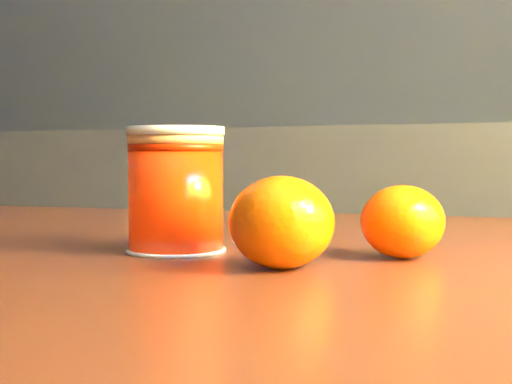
% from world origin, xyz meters
% --- Properties ---
extents(kitchen_counter, '(3.15, 0.60, 0.90)m').
position_xyz_m(kitchen_counter, '(0.00, 1.45, 0.45)').
color(kitchen_counter, '#48484D').
rests_on(kitchen_counter, ground).
extents(table, '(1.11, 0.86, 0.76)m').
position_xyz_m(table, '(0.77, 0.14, 0.67)').
color(table, '#632D18').
rests_on(table, ground).
extents(juice_glass, '(0.07, 0.07, 0.09)m').
position_xyz_m(juice_glass, '(0.69, 0.11, 0.81)').
color(juice_glass, '#FF2C05').
rests_on(juice_glass, table).
extents(orange_front, '(0.07, 0.07, 0.06)m').
position_xyz_m(orange_front, '(0.79, 0.07, 0.79)').
color(orange_front, '#FF6305').
rests_on(orange_front, table).
extents(orange_back, '(0.06, 0.06, 0.05)m').
position_xyz_m(orange_back, '(0.85, 0.15, 0.79)').
color(orange_back, '#FF6305').
rests_on(orange_back, table).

